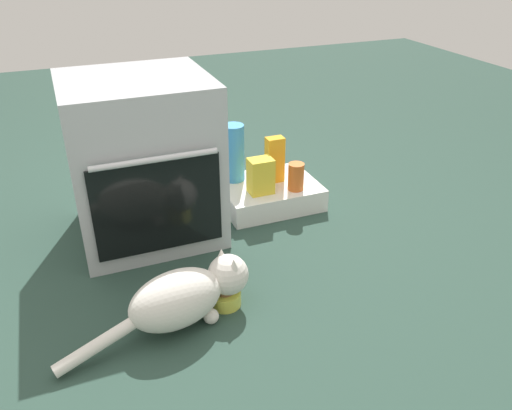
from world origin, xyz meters
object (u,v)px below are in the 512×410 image
object	(u,v)px
pantry_cabinet	(268,193)
sauce_jar	(296,177)
juice_carton	(275,160)
food_bowl	(225,297)
snack_bag	(261,176)
water_bottle	(234,153)
cat	(186,295)
oven	(143,160)

from	to	relation	value
pantry_cabinet	sauce_jar	xyz separation A→B (m)	(0.10, -0.11, 0.13)
pantry_cabinet	juice_carton	distance (m)	0.18
pantry_cabinet	food_bowl	xyz separation A→B (m)	(-0.48, -0.70, -0.02)
juice_carton	snack_bag	world-z (taller)	juice_carton
food_bowl	sauce_jar	world-z (taller)	sauce_jar
food_bowl	water_bottle	distance (m)	0.91
sauce_jar	pantry_cabinet	bearing A→B (deg)	132.16
pantry_cabinet	snack_bag	xyz separation A→B (m)	(-0.08, -0.08, 0.15)
cat	water_bottle	bearing A→B (deg)	46.49
oven	pantry_cabinet	distance (m)	0.71
oven	sauce_jar	bearing A→B (deg)	-5.03
oven	cat	bearing A→B (deg)	-90.30
pantry_cabinet	snack_bag	bearing A→B (deg)	-134.24
cat	pantry_cabinet	bearing A→B (deg)	35.58
oven	water_bottle	size ratio (longest dim) A/B	2.47
sauce_jar	cat	bearing A→B (deg)	-139.73
food_bowl	cat	distance (m)	0.19
food_bowl	pantry_cabinet	bearing A→B (deg)	55.73
sauce_jar	snack_bag	bearing A→B (deg)	169.40
cat	snack_bag	distance (m)	0.87
water_bottle	cat	bearing A→B (deg)	-119.96
pantry_cabinet	juice_carton	world-z (taller)	juice_carton
oven	snack_bag	world-z (taller)	oven
cat	sauce_jar	xyz separation A→B (m)	(0.74, 0.63, 0.07)
sauce_jar	food_bowl	bearing A→B (deg)	-134.50
cat	snack_bag	size ratio (longest dim) A/B	4.09
food_bowl	water_bottle	bearing A→B (deg)	67.99
juice_carton	water_bottle	world-z (taller)	water_bottle
food_bowl	juice_carton	xyz separation A→B (m)	(0.52, 0.72, 0.20)
juice_carton	pantry_cabinet	bearing A→B (deg)	-156.38
pantry_cabinet	water_bottle	world-z (taller)	water_bottle
water_bottle	sauce_jar	bearing A→B (deg)	-41.88
juice_carton	sauce_jar	distance (m)	0.15
water_bottle	oven	bearing A→B (deg)	-161.91
food_bowl	snack_bag	xyz separation A→B (m)	(0.40, 0.62, 0.17)
food_bowl	cat	size ratio (longest dim) A/B	0.16
pantry_cabinet	water_bottle	bearing A→B (deg)	142.94
food_bowl	cat	bearing A→B (deg)	-166.45
pantry_cabinet	sauce_jar	size ratio (longest dim) A/B	3.55
pantry_cabinet	cat	xyz separation A→B (m)	(-0.64, -0.74, 0.06)
cat	sauce_jar	bearing A→B (deg)	26.72
pantry_cabinet	cat	distance (m)	0.98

